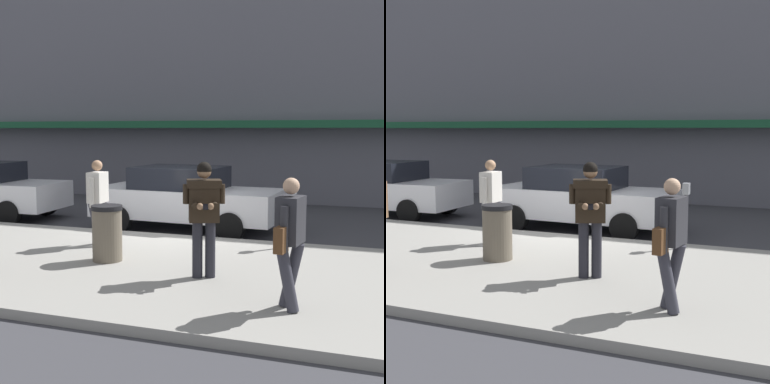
# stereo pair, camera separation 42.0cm
# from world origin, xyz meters

# --- Properties ---
(ground_plane) EXTENTS (80.00, 80.00, 0.00)m
(ground_plane) POSITION_xyz_m (0.00, 0.00, 0.00)
(ground_plane) COLOR #3D3D42
(sidewalk) EXTENTS (32.00, 5.30, 0.14)m
(sidewalk) POSITION_xyz_m (1.00, -2.85, 0.07)
(sidewalk) COLOR #99968E
(sidewalk) RESTS_ON ground
(curb_paint_line) EXTENTS (28.00, 0.12, 0.01)m
(curb_paint_line) POSITION_xyz_m (1.00, 0.05, 0.00)
(curb_paint_line) COLOR silver
(curb_paint_line) RESTS_ON ground
(storefront_facade) EXTENTS (28.00, 4.70, 10.77)m
(storefront_facade) POSITION_xyz_m (1.00, 8.49, 5.38)
(storefront_facade) COLOR slate
(storefront_facade) RESTS_ON ground
(parked_sedan_mid) EXTENTS (4.60, 2.13, 1.54)m
(parked_sedan_mid) POSITION_xyz_m (0.06, 1.07, 0.79)
(parked_sedan_mid) COLOR silver
(parked_sedan_mid) RESTS_ON ground
(man_texting_on_phone) EXTENTS (0.61, 0.65, 1.81)m
(man_texting_on_phone) POSITION_xyz_m (1.96, -3.26, 1.25)
(man_texting_on_phone) COLOR #23232B
(man_texting_on_phone) RESTS_ON sidewalk
(pedestrian_in_light_coat) EXTENTS (0.34, 0.60, 1.70)m
(pedestrian_in_light_coat) POSITION_xyz_m (-0.75, -1.74, 1.11)
(pedestrian_in_light_coat) COLOR #33333D
(pedestrian_in_light_coat) RESTS_ON sidewalk
(pedestrian_with_bag) EXTENTS (0.37, 0.72, 1.70)m
(pedestrian_with_bag) POSITION_xyz_m (3.45, -4.31, 1.11)
(pedestrian_with_bag) COLOR #33333D
(pedestrian_with_bag) RESTS_ON sidewalk
(parking_meter) EXTENTS (0.12, 0.18, 1.27)m
(parking_meter) POSITION_xyz_m (2.91, -0.60, 0.97)
(parking_meter) COLOR #4C4C51
(parking_meter) RESTS_ON sidewalk
(trash_bin) EXTENTS (0.55, 0.55, 0.98)m
(trash_bin) POSITION_xyz_m (0.03, -2.80, 0.63)
(trash_bin) COLOR #665B4C
(trash_bin) RESTS_ON sidewalk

